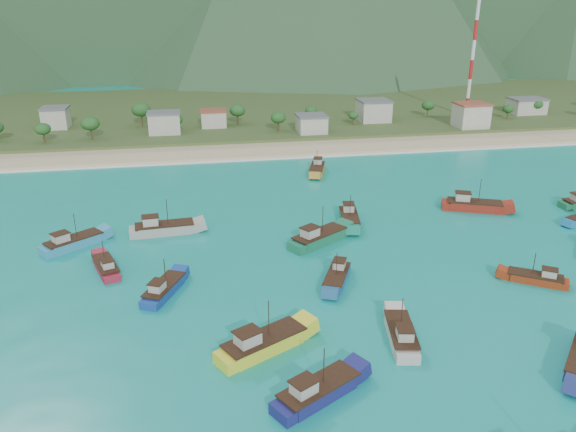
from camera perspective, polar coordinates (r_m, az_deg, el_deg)
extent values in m
plane|color=#0B7F82|center=(91.88, 2.47, -5.73)|extent=(600.00, 600.00, 0.00)
cube|color=beige|center=(165.18, -3.59, 6.61)|extent=(400.00, 18.00, 1.20)
cube|color=#385123|center=(224.44, -5.52, 10.47)|extent=(400.00, 110.00, 2.40)
cube|color=white|center=(156.07, -3.16, 5.75)|extent=(400.00, 2.50, 0.08)
cube|color=beige|center=(202.21, -22.51, 9.16)|extent=(7.89, 8.62, 6.40)
cube|color=beige|center=(183.68, -12.45, 9.18)|extent=(9.68, 7.52, 6.33)
cube|color=beige|center=(190.57, -7.59, 9.74)|extent=(8.07, 6.73, 5.22)
cube|color=beige|center=(181.24, 2.40, 9.29)|extent=(8.76, 8.84, 5.08)
cube|color=beige|center=(200.46, 8.68, 10.49)|extent=(10.20, 9.83, 6.87)
cube|color=beige|center=(197.86, 18.09, 9.65)|extent=(9.83, 8.74, 7.48)
cube|color=beige|center=(229.53, 23.07, 10.20)|extent=(12.08, 8.65, 5.18)
cylinder|color=red|center=(215.85, 17.70, 10.48)|extent=(1.20, 1.20, 6.63)
cylinder|color=white|center=(214.82, 17.90, 12.21)|extent=(1.20, 1.20, 6.63)
cylinder|color=red|center=(213.99, 18.11, 13.95)|extent=(1.20, 1.20, 6.63)
cylinder|color=white|center=(213.36, 18.32, 15.71)|extent=(1.20, 1.20, 6.63)
cylinder|color=red|center=(212.94, 18.53, 17.48)|extent=(1.20, 1.20, 6.63)
cylinder|color=white|center=(212.72, 18.75, 19.25)|extent=(1.20, 1.20, 6.63)
cube|color=#176E49|center=(102.33, 3.23, -2.36)|extent=(12.36, 9.83, 2.25)
cube|color=beige|center=(99.84, 2.26, -1.69)|extent=(3.60, 3.44, 1.83)
cylinder|color=#382114|center=(101.41, 3.55, -0.35)|extent=(0.12, 0.12, 5.06)
cube|color=#A02134|center=(96.80, -18.00, -5.07)|extent=(5.60, 9.70, 1.69)
cube|color=beige|center=(94.45, -17.86, -4.69)|extent=(2.30, 2.55, 1.38)
cylinder|color=#382114|center=(96.14, -18.25, -3.47)|extent=(0.12, 0.12, 3.81)
cube|color=#168064|center=(111.70, 6.24, -0.44)|extent=(5.28, 11.46, 2.01)
cube|color=beige|center=(113.15, 6.17, 0.84)|extent=(2.46, 2.85, 1.63)
cylinder|color=#382114|center=(109.95, 6.34, 1.02)|extent=(0.12, 0.12, 4.52)
cube|color=#235A8F|center=(88.89, 4.97, -6.42)|extent=(6.80, 10.05, 1.77)
cube|color=beige|center=(89.92, 5.23, -4.94)|extent=(2.57, 2.77, 1.44)
cylinder|color=#382114|center=(87.10, 4.96, -4.91)|extent=(0.12, 0.12, 3.99)
cube|color=#A6A096|center=(108.75, -12.40, -1.39)|extent=(12.44, 4.58, 2.22)
cube|color=beige|center=(107.97, -13.80, -0.53)|extent=(2.94, 2.45, 1.80)
cylinder|color=#382114|center=(107.46, -12.18, 0.42)|extent=(0.12, 0.12, 4.99)
cube|color=teal|center=(107.62, -20.88, -2.64)|extent=(10.95, 9.37, 2.04)
cube|color=beige|center=(106.06, -22.10, -2.08)|extent=(3.27, 3.17, 1.65)
cylinder|color=#382114|center=(106.65, -20.81, -0.92)|extent=(0.12, 0.12, 4.58)
cube|color=yellow|center=(72.80, -2.39, -12.98)|extent=(12.63, 9.01, 2.25)
cube|color=beige|center=(70.48, -4.12, -12.31)|extent=(3.54, 3.31, 1.83)
cylinder|color=#382114|center=(71.16, -1.97, -10.36)|extent=(0.12, 0.12, 5.05)
cube|color=navy|center=(87.40, -12.42, -7.38)|extent=(6.94, 10.25, 1.81)
cube|color=beige|center=(85.07, -13.13, -7.03)|extent=(2.62, 2.83, 1.47)
cylinder|color=#382114|center=(86.50, -12.41, -5.50)|extent=(0.12, 0.12, 4.07)
cube|color=maroon|center=(96.64, 23.79, -5.96)|extent=(9.04, 7.28, 1.65)
cube|color=beige|center=(96.11, 25.02, -5.32)|extent=(2.64, 2.53, 1.34)
cylinder|color=#382114|center=(95.50, 23.72, -4.48)|extent=(0.12, 0.12, 3.71)
cube|color=maroon|center=(124.14, 18.39, 0.88)|extent=(12.84, 8.11, 2.25)
cube|color=beige|center=(123.19, 17.34, 1.86)|extent=(3.47, 3.17, 1.83)
cylinder|color=#382114|center=(123.07, 18.91, 2.45)|extent=(0.12, 0.12, 5.07)
cube|color=navy|center=(65.63, 3.17, -17.50)|extent=(11.32, 8.39, 2.03)
cube|color=beige|center=(63.27, 1.62, -17.05)|extent=(3.21, 3.03, 1.65)
cylinder|color=#382114|center=(63.98, 3.66, -14.96)|extent=(0.12, 0.12, 4.56)
cube|color=beige|center=(76.24, 11.39, -11.85)|extent=(5.05, 10.87, 1.90)
cube|color=beige|center=(73.55, 11.79, -11.63)|extent=(2.34, 2.70, 1.55)
cylinder|color=#382114|center=(75.12, 11.49, -9.62)|extent=(0.12, 0.12, 4.28)
cube|color=#C1882E|center=(143.89, 2.96, 4.65)|extent=(6.49, 11.36, 1.98)
cube|color=beige|center=(145.53, 3.06, 5.57)|extent=(2.67, 2.98, 1.61)
cylinder|color=#382114|center=(142.41, 2.96, 5.82)|extent=(0.12, 0.12, 4.46)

